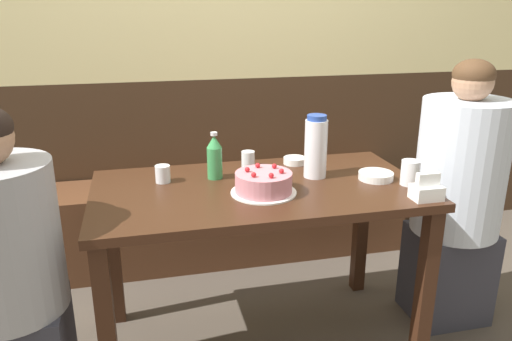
% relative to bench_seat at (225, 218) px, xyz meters
% --- Properties ---
extents(ground_plane, '(12.00, 12.00, 0.00)m').
position_rel_bench_seat_xyz_m(ground_plane, '(0.00, -0.83, -0.24)').
color(ground_plane, '#4C4238').
extents(back_wall, '(4.80, 0.04, 2.50)m').
position_rel_bench_seat_xyz_m(back_wall, '(0.00, 0.22, 1.01)').
color(back_wall, '#3D2819').
rests_on(back_wall, ground_plane).
extents(bench_seat, '(2.13, 0.38, 0.48)m').
position_rel_bench_seat_xyz_m(bench_seat, '(0.00, 0.00, 0.00)').
color(bench_seat, '#56331E').
rests_on(bench_seat, ground_plane).
extents(dining_table, '(1.33, 0.71, 0.74)m').
position_rel_bench_seat_xyz_m(dining_table, '(0.00, -0.83, 0.40)').
color(dining_table, '#381E11').
rests_on(dining_table, ground_plane).
extents(birthday_cake, '(0.26, 0.26, 0.10)m').
position_rel_bench_seat_xyz_m(birthday_cake, '(0.00, -0.91, 0.54)').
color(birthday_cake, white).
rests_on(birthday_cake, dining_table).
extents(water_pitcher, '(0.10, 0.10, 0.27)m').
position_rel_bench_seat_xyz_m(water_pitcher, '(0.26, -0.77, 0.63)').
color(water_pitcher, white).
rests_on(water_pitcher, dining_table).
extents(soju_bottle, '(0.06, 0.06, 0.20)m').
position_rel_bench_seat_xyz_m(soju_bottle, '(-0.16, -0.69, 0.60)').
color(soju_bottle, '#388E4C').
rests_on(soju_bottle, dining_table).
extents(napkin_holder, '(0.11, 0.08, 0.11)m').
position_rel_bench_seat_xyz_m(napkin_holder, '(0.58, -1.12, 0.54)').
color(napkin_holder, white).
rests_on(napkin_holder, dining_table).
extents(bowl_soup_white, '(0.15, 0.15, 0.03)m').
position_rel_bench_seat_xyz_m(bowl_soup_white, '(0.50, -0.86, 0.52)').
color(bowl_soup_white, white).
rests_on(bowl_soup_white, dining_table).
extents(bowl_rice_small, '(0.10, 0.10, 0.03)m').
position_rel_bench_seat_xyz_m(bowl_rice_small, '(0.23, -0.58, 0.52)').
color(bowl_rice_small, white).
rests_on(bowl_rice_small, dining_table).
extents(glass_water_tall, '(0.06, 0.06, 0.07)m').
position_rel_bench_seat_xyz_m(glass_water_tall, '(-0.37, -0.69, 0.54)').
color(glass_water_tall, silver).
rests_on(glass_water_tall, dining_table).
extents(glass_tumbler_short, '(0.08, 0.08, 0.10)m').
position_rel_bench_seat_xyz_m(glass_tumbler_short, '(0.60, -0.95, 0.55)').
color(glass_tumbler_short, silver).
rests_on(glass_tumbler_short, dining_table).
extents(glass_shot_small, '(0.06, 0.06, 0.07)m').
position_rel_bench_seat_xyz_m(glass_shot_small, '(0.01, -0.58, 0.54)').
color(glass_shot_small, silver).
rests_on(glass_shot_small, dining_table).
extents(person_teal_shirt, '(0.39, 0.39, 1.23)m').
position_rel_bench_seat_xyz_m(person_teal_shirt, '(0.92, -0.84, 0.37)').
color(person_teal_shirt, '#33333D').
rests_on(person_teal_shirt, ground_plane).
extents(person_pale_blue_shirt, '(0.38, 0.38, 1.15)m').
position_rel_bench_seat_xyz_m(person_pale_blue_shirt, '(-0.92, -1.04, 0.33)').
color(person_pale_blue_shirt, '#33333D').
rests_on(person_pale_blue_shirt, ground_plane).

